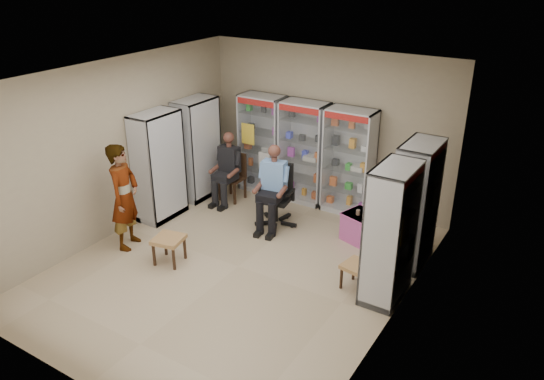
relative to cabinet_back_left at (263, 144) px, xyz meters
The scene contains 18 objects.
floor 3.18m from the cabinet_back_left, 64.54° to the right, with size 6.00×6.00×0.00m, color tan.
room_shell 3.18m from the cabinet_back_left, 64.54° to the right, with size 5.02×6.02×3.01m.
cabinet_back_left is the anchor object (origin of this frame).
cabinet_back_mid 0.95m from the cabinet_back_left, ahead, with size 0.90×0.50×2.00m, color #B9BDC1.
cabinet_back_right 1.90m from the cabinet_back_left, ahead, with size 0.90×0.50×2.00m, color silver.
cabinet_right_far 3.71m from the cabinet_back_left, 17.75° to the right, with size 0.50×0.90×2.00m, color silver.
cabinet_right_near 4.18m from the cabinet_back_left, 32.28° to the right, with size 0.50×0.90×2.00m, color #B5B8BD.
cabinet_left_far 1.32m from the cabinet_back_left, 135.00° to the right, with size 0.50×0.90×2.00m, color #B8BAC0.
cabinet_left_near 2.23m from the cabinet_back_left, 114.61° to the right, with size 0.50×0.90×2.00m, color #9FA0A6.
wooden_chair 0.94m from the cabinet_back_left, 108.90° to the right, with size 0.42×0.42×0.94m, color black.
seated_customer 0.88m from the cabinet_back_left, 107.77° to the right, with size 0.44×0.60×1.34m, color black, non-canonical shape.
office_chair 1.65m from the cabinet_back_left, 48.46° to the right, with size 0.62×0.62×1.14m, color black.
seated_shopkeeper 1.65m from the cabinet_back_left, 49.62° to the right, with size 0.48×0.66×1.45m, color #7AAFF2, non-canonical shape.
pink_trunk 2.84m from the cabinet_back_left, 19.58° to the right, with size 0.52×0.50×0.50m, color #B54878.
tea_glass 2.76m from the cabinet_back_left, 21.01° to the right, with size 0.07×0.07×0.09m, color #512206.
woven_stool_a 3.94m from the cabinet_back_left, 36.25° to the right, with size 0.40×0.40×0.40m, color #A68B46.
woven_stool_b 3.30m from the cabinet_back_left, 84.78° to the right, with size 0.44×0.44×0.44m, color #A77C46.
standing_man 3.22m from the cabinet_back_left, 101.67° to the right, with size 0.66×0.43×1.80m, color #959598.
Camera 1 is at (4.23, -5.78, 4.53)m, focal length 35.00 mm.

